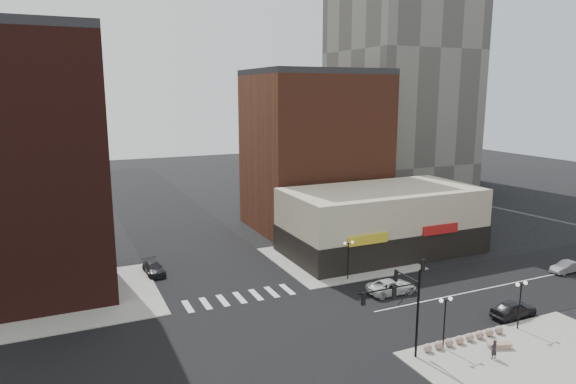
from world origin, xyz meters
TOP-DOWN VIEW (x-y plane):
  - ground at (0.00, 0.00)m, footprint 240.00×240.00m
  - road_ew at (0.00, 0.00)m, footprint 200.00×14.00m
  - road_ns at (0.00, 0.00)m, footprint 14.00×200.00m
  - sidewalk_nw at (-14.50, 14.50)m, footprint 15.00×15.00m
  - sidewalk_ne at (14.50, 14.50)m, footprint 15.00×15.00m
  - sidewalk_se at (16.00, -14.00)m, footprint 18.00×14.00m
  - building_nw at (-19.00, 18.50)m, footprint 16.00×15.00m
  - building_ne_midrise at (19.00, 29.50)m, footprint 18.00×15.00m
  - building_ne_row at (21.00, 15.00)m, footprint 24.20×12.20m
  - traffic_signal at (7.24, -7.83)m, footprint 5.59×3.09m
  - street_lamp_se_a at (11.00, -8.00)m, footprint 1.22×0.32m
  - street_lamp_se_b at (19.00, -8.00)m, footprint 1.22×0.32m
  - street_lamp_ne at (12.00, 8.00)m, footprint 1.22×0.32m
  - bollard_row at (13.17, -8.00)m, footprint 8.00×0.65m
  - white_suv at (14.04, 3.02)m, footprint 5.16×2.54m
  - dark_sedan_east at (20.67, -6.00)m, footprint 4.63×2.09m
  - silver_sedan at (35.28, -0.07)m, footprint 3.88×1.38m
  - dark_sedan_north at (-6.50, 18.47)m, footprint 2.12×4.64m
  - pedestrian at (13.29, -10.87)m, footprint 0.55×0.36m
  - stone_bench at (14.94, -9.87)m, footprint 1.95×1.24m

SIDE VIEW (x-z plane):
  - ground at x=0.00m, z-range 0.00..0.00m
  - road_ew at x=0.00m, z-range 0.00..0.02m
  - road_ns at x=0.00m, z-range 0.00..0.02m
  - sidewalk_nw at x=-14.50m, z-range 0.00..0.12m
  - sidewalk_ne at x=14.50m, z-range 0.00..0.12m
  - sidewalk_se at x=16.00m, z-range 0.00..0.12m
  - stone_bench at x=14.94m, z-range 0.14..0.57m
  - bollard_row at x=13.17m, z-range 0.12..0.77m
  - silver_sedan at x=35.28m, z-range 0.00..1.27m
  - dark_sedan_north at x=-6.50m, z-range 0.00..1.32m
  - white_suv at x=14.04m, z-range 0.00..1.41m
  - dark_sedan_east at x=20.67m, z-range 0.00..1.54m
  - pedestrian at x=13.29m, z-range 0.12..1.63m
  - street_lamp_se_a at x=11.00m, z-range 1.21..5.37m
  - street_lamp_se_b at x=19.00m, z-range 1.21..5.37m
  - street_lamp_ne at x=12.00m, z-range 1.21..5.37m
  - building_ne_row at x=21.00m, z-range -0.70..7.30m
  - traffic_signal at x=7.24m, z-range 1.07..8.85m
  - building_ne_midrise at x=19.00m, z-range 0.00..22.00m
  - building_nw at x=-19.00m, z-range 0.00..25.00m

